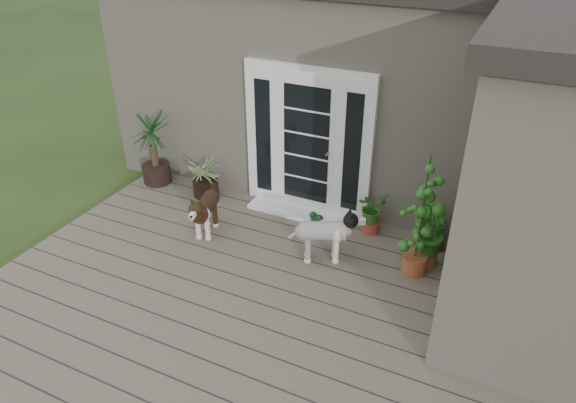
% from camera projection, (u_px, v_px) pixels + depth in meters
% --- Properties ---
extents(deck, '(6.20, 4.60, 0.12)m').
position_uv_depth(deck, '(246.00, 303.00, 6.07)').
color(deck, '#6B5B4C').
rests_on(deck, ground).
extents(house_main, '(7.40, 4.00, 3.10)m').
position_uv_depth(house_main, '(368.00, 79.00, 8.63)').
color(house_main, '#665E54').
rests_on(house_main, ground).
extents(house_wing, '(1.60, 2.40, 3.10)m').
position_uv_depth(house_wing, '(552.00, 205.00, 5.10)').
color(house_wing, '#665E54').
rests_on(house_wing, ground).
extents(door_unit, '(1.90, 0.14, 2.15)m').
position_uv_depth(door_unit, '(307.00, 142.00, 7.28)').
color(door_unit, white).
rests_on(door_unit, deck).
extents(door_step, '(1.60, 0.40, 0.05)m').
position_uv_depth(door_step, '(301.00, 212.00, 7.66)').
color(door_step, white).
rests_on(door_step, deck).
extents(brindle_dog, '(0.49, 0.80, 0.62)m').
position_uv_depth(brindle_dog, '(206.00, 214.00, 7.08)').
color(brindle_dog, '#382014').
rests_on(brindle_dog, deck).
extents(white_dog, '(0.84, 0.62, 0.64)m').
position_uv_depth(white_dog, '(322.00, 239.00, 6.54)').
color(white_dog, beige).
rests_on(white_dog, deck).
extents(spider_plant, '(0.84, 0.84, 0.70)m').
position_uv_depth(spider_plant, '(205.00, 175.00, 7.99)').
color(spider_plant, '#9AB670').
rests_on(spider_plant, deck).
extents(yucca, '(0.88, 0.88, 1.23)m').
position_uv_depth(yucca, '(153.00, 147.00, 8.23)').
color(yucca, black).
rests_on(yucca, deck).
extents(herb_a, '(0.56, 0.56, 0.52)m').
position_uv_depth(herb_a, '(371.00, 215.00, 7.14)').
color(herb_a, '#1A5819').
rests_on(herb_a, deck).
extents(herb_b, '(0.59, 0.59, 0.63)m').
position_uv_depth(herb_b, '(428.00, 244.00, 6.46)').
color(herb_b, '#2B5F1B').
rests_on(herb_b, deck).
extents(herb_c, '(0.41, 0.41, 0.52)m').
position_uv_depth(herb_c, '(435.00, 230.00, 6.82)').
color(herb_c, '#2A5F1B').
rests_on(herb_c, deck).
extents(sapling, '(0.62, 0.62, 1.67)m').
position_uv_depth(sapling, '(421.00, 214.00, 6.07)').
color(sapling, '#205618').
rests_on(sapling, deck).
extents(clog_left, '(0.27, 0.32, 0.09)m').
position_uv_depth(clog_left, '(314.00, 219.00, 7.46)').
color(clog_left, '#16371A').
rests_on(clog_left, deck).
extents(clog_right, '(0.20, 0.31, 0.09)m').
position_uv_depth(clog_right, '(316.00, 221.00, 7.41)').
color(clog_right, black).
rests_on(clog_right, deck).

